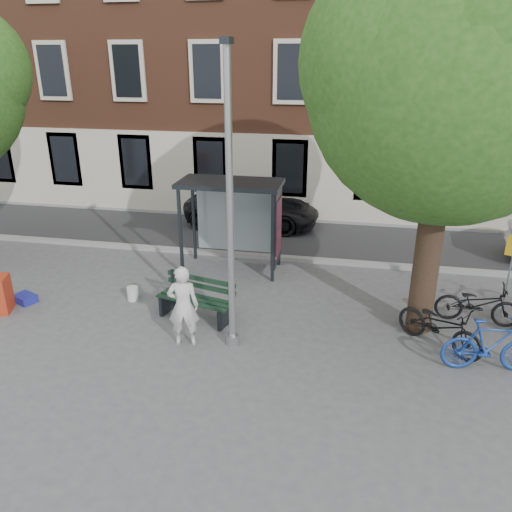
{
  "coord_description": "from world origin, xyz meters",
  "views": [
    {
      "loc": [
        2.31,
        -9.04,
        5.79
      ],
      "look_at": [
        0.18,
        1.71,
        1.4
      ],
      "focal_mm": 35.0,
      "sensor_mm": 36.0,
      "label": 1
    }
  ],
  "objects_px": {
    "car_dark": "(253,207)",
    "bike_a": "(478,304)",
    "bus_shelter": "(245,206)",
    "bench": "(196,301)",
    "bike_b": "(491,345)",
    "lamppost": "(230,222)",
    "notice_sign": "(512,259)",
    "bike_c": "(440,326)",
    "painter": "(183,306)"
  },
  "relations": [
    {
      "from": "car_dark",
      "to": "bus_shelter",
      "type": "bearing_deg",
      "value": -169.23
    },
    {
      "from": "lamppost",
      "to": "bench",
      "type": "xyz_separation_m",
      "value": [
        -1.12,
        1.01,
        -2.34
      ]
    },
    {
      "from": "bus_shelter",
      "to": "painter",
      "type": "xyz_separation_m",
      "value": [
        -0.41,
        -4.26,
        -1.01
      ]
    },
    {
      "from": "bench",
      "to": "bike_b",
      "type": "xyz_separation_m",
      "value": [
        6.29,
        -0.95,
        0.12
      ]
    },
    {
      "from": "bench",
      "to": "car_dark",
      "type": "xyz_separation_m",
      "value": [
        -0.11,
        7.15,
        0.23
      ]
    },
    {
      "from": "lamppost",
      "to": "notice_sign",
      "type": "distance_m",
      "value": 6.56
    },
    {
      "from": "lamppost",
      "to": "bike_c",
      "type": "bearing_deg",
      "value": 9.77
    },
    {
      "from": "bike_c",
      "to": "notice_sign",
      "type": "xyz_separation_m",
      "value": [
        1.66,
        1.63,
        1.0
      ]
    },
    {
      "from": "painter",
      "to": "car_dark",
      "type": "bearing_deg",
      "value": -101.16
    },
    {
      "from": "bus_shelter",
      "to": "car_dark",
      "type": "distance_m",
      "value": 4.29
    },
    {
      "from": "bike_c",
      "to": "car_dark",
      "type": "xyz_separation_m",
      "value": [
        -5.55,
        7.42,
        0.15
      ]
    },
    {
      "from": "car_dark",
      "to": "bench",
      "type": "bearing_deg",
      "value": -177.04
    },
    {
      "from": "notice_sign",
      "to": "bench",
      "type": "bearing_deg",
      "value": -147.43
    },
    {
      "from": "bus_shelter",
      "to": "notice_sign",
      "type": "xyz_separation_m",
      "value": [
        6.59,
        -1.74,
        -0.4
      ]
    },
    {
      "from": "bench",
      "to": "car_dark",
      "type": "distance_m",
      "value": 7.16
    },
    {
      "from": "lamppost",
      "to": "notice_sign",
      "type": "height_order",
      "value": "lamppost"
    },
    {
      "from": "lamppost",
      "to": "bike_b",
      "type": "height_order",
      "value": "lamppost"
    },
    {
      "from": "car_dark",
      "to": "notice_sign",
      "type": "bearing_deg",
      "value": -126.69
    },
    {
      "from": "car_dark",
      "to": "bike_b",
      "type": "bearing_deg",
      "value": -139.65
    },
    {
      "from": "painter",
      "to": "bike_c",
      "type": "bearing_deg",
      "value": 176.96
    },
    {
      "from": "bench",
      "to": "car_dark",
      "type": "relative_size",
      "value": 0.4
    },
    {
      "from": "bike_b",
      "to": "lamppost",
      "type": "bearing_deg",
      "value": 84.11
    },
    {
      "from": "bench",
      "to": "notice_sign",
      "type": "distance_m",
      "value": 7.31
    },
    {
      "from": "car_dark",
      "to": "notice_sign",
      "type": "relative_size",
      "value": 2.35
    },
    {
      "from": "painter",
      "to": "notice_sign",
      "type": "bearing_deg",
      "value": -172.75
    },
    {
      "from": "lamppost",
      "to": "bench",
      "type": "relative_size",
      "value": 3.14
    },
    {
      "from": "bus_shelter",
      "to": "bike_a",
      "type": "height_order",
      "value": "bus_shelter"
    },
    {
      "from": "bus_shelter",
      "to": "bike_c",
      "type": "height_order",
      "value": "bus_shelter"
    },
    {
      "from": "bike_a",
      "to": "bike_b",
      "type": "bearing_deg",
      "value": -179.16
    },
    {
      "from": "painter",
      "to": "bench",
      "type": "bearing_deg",
      "value": -97.78
    },
    {
      "from": "car_dark",
      "to": "bike_a",
      "type": "bearing_deg",
      "value": -130.99
    },
    {
      "from": "bike_b",
      "to": "painter",
      "type": "bearing_deg",
      "value": 85.45
    },
    {
      "from": "painter",
      "to": "bike_c",
      "type": "distance_m",
      "value": 5.43
    },
    {
      "from": "bike_b",
      "to": "bike_c",
      "type": "xyz_separation_m",
      "value": [
        -0.85,
        0.69,
        -0.04
      ]
    },
    {
      "from": "bench",
      "to": "bike_a",
      "type": "relative_size",
      "value": 1.04
    },
    {
      "from": "bike_b",
      "to": "car_dark",
      "type": "xyz_separation_m",
      "value": [
        -6.4,
        8.11,
        0.11
      ]
    },
    {
      "from": "bike_b",
      "to": "notice_sign",
      "type": "bearing_deg",
      "value": -25.76
    },
    {
      "from": "painter",
      "to": "notice_sign",
      "type": "xyz_separation_m",
      "value": [
        7.0,
        2.53,
        0.62
      ]
    },
    {
      "from": "lamppost",
      "to": "bench",
      "type": "bearing_deg",
      "value": 137.98
    },
    {
      "from": "bus_shelter",
      "to": "notice_sign",
      "type": "distance_m",
      "value": 6.82
    },
    {
      "from": "bike_b",
      "to": "notice_sign",
      "type": "xyz_separation_m",
      "value": [
        0.81,
        2.32,
        0.96
      ]
    },
    {
      "from": "bike_b",
      "to": "bus_shelter",
      "type": "bearing_deg",
      "value": 48.48
    },
    {
      "from": "notice_sign",
      "to": "lamppost",
      "type": "bearing_deg",
      "value": -136.68
    },
    {
      "from": "bike_b",
      "to": "car_dark",
      "type": "distance_m",
      "value": 10.33
    },
    {
      "from": "bike_c",
      "to": "bike_b",
      "type": "bearing_deg",
      "value": -89.46
    },
    {
      "from": "lamppost",
      "to": "bike_a",
      "type": "xyz_separation_m",
      "value": [
        5.34,
        2.02,
        -2.29
      ]
    },
    {
      "from": "bike_a",
      "to": "bike_c",
      "type": "relative_size",
      "value": 0.95
    },
    {
      "from": "bus_shelter",
      "to": "bench",
      "type": "bearing_deg",
      "value": -99.35
    },
    {
      "from": "car_dark",
      "to": "painter",
      "type": "bearing_deg",
      "value": -176.49
    },
    {
      "from": "bike_a",
      "to": "notice_sign",
      "type": "distance_m",
      "value": 1.26
    }
  ]
}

